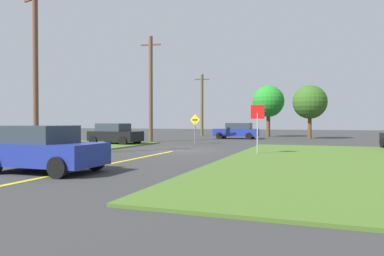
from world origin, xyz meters
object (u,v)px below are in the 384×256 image
Objects in this scene: direction_sign at (195,125)px; oak_tree_left at (310,102)px; parked_car_near_building at (115,134)px; utility_pole_mid at (151,88)px; pine_tree_center at (268,102)px; utility_pole_near at (35,67)px; car_behind_on_main_road at (44,149)px; car_approaching_junction at (237,131)px; stop_sign at (257,120)px; utility_pole_far at (202,104)px.

direction_sign is 0.42× the size of oak_tree_left.
parked_car_near_building is 6.26m from direction_sign.
utility_pole_mid is 16.78m from oak_tree_left.
utility_pole_mid reaches higher than pine_tree_center.
oak_tree_left is (12.89, 24.06, -0.77)m from utility_pole_near.
oak_tree_left is at bearing 74.43° from car_behind_on_main_road.
direction_sign is 14.95m from oak_tree_left.
direction_sign is at bearing 90.95° from car_behind_on_main_road.
utility_pole_mid is at bearing 52.23° from car_approaching_junction.
stop_sign is at bearing -40.46° from utility_pole_mid.
utility_pole_far reaches higher than stop_sign.
car_behind_on_main_road is (5.79, -13.74, 0.00)m from parked_car_near_building.
car_approaching_junction is at bearing -158.03° from oak_tree_left.
stop_sign is 9.77m from direction_sign.
pine_tree_center is (8.25, 27.20, -0.44)m from utility_pole_near.
pine_tree_center reaches higher than oak_tree_left.
utility_pole_far reaches higher than direction_sign.
oak_tree_left is at bearing -158.03° from car_approaching_junction.
car_approaching_junction is 10.50m from utility_pole_mid.
parked_car_near_building and car_approaching_junction have the same top height.
stop_sign is 11.84m from utility_pole_near.
car_approaching_junction is at bearing -66.02° from stop_sign.
direction_sign is at bearing -103.50° from pine_tree_center.
direction_sign is 15.99m from pine_tree_center.
utility_pole_mid reaches higher than oak_tree_left.
utility_pole_far is at bearing 106.12° from direction_sign.
utility_pole_mid is at bearing -91.31° from utility_pole_far.
direction_sign is (4.38, -15.16, -2.43)m from utility_pole_far.
car_approaching_junction is 7.24m from pine_tree_center.
oak_tree_left reaches higher than car_approaching_junction.
utility_pole_near reaches higher than oak_tree_left.
direction_sign is at bearing -19.35° from utility_pole_mid.
pine_tree_center reaches higher than car_behind_on_main_road.
stop_sign reaches higher than car_approaching_junction.
parked_car_near_building is 5.95m from utility_pole_mid.
direction_sign is 0.39× the size of pine_tree_center.
parked_car_near_building is at bearing -132.90° from oak_tree_left.
parked_car_near_building is at bearing -117.09° from pine_tree_center.
utility_pole_far reaches higher than pine_tree_center.
stop_sign is 17.66m from car_approaching_junction.
pine_tree_center reaches higher than car_approaching_junction.
direction_sign is (-0.21, 16.50, 0.65)m from car_behind_on_main_road.
car_approaching_junction is at bearing 74.59° from utility_pole_near.
stop_sign is 0.44× the size of pine_tree_center.
direction_sign reaches higher than car_approaching_junction.
utility_pole_far reaches higher than oak_tree_left.
car_approaching_junction is 0.59× the size of utility_pole_far.
car_behind_on_main_road is at bearing -81.74° from utility_pole_far.
car_behind_on_main_road is at bearing -62.75° from parked_car_near_building.
parked_car_near_building is 20.59m from pine_tree_center.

